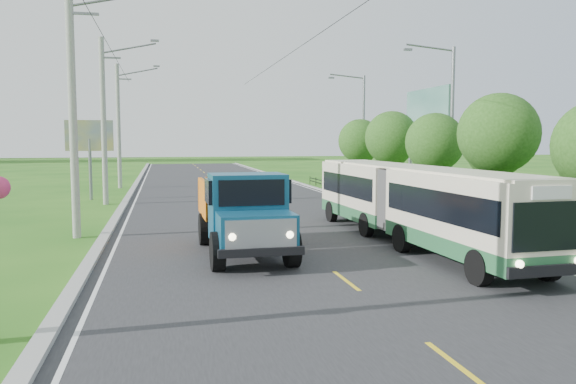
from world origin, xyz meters
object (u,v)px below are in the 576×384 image
object	(u,v)px
pole_near	(74,110)
tree_fifth	(391,141)
streetlight_mid	(449,122)
billboard_left	(89,141)
streetlight_far	(362,128)
planter_near	(498,228)
tree_back	(360,143)
planter_mid	(413,206)
pole_far	(119,125)
dump_truck	(243,208)
billboard_right	(427,118)
planter_far	(363,193)
pole_mid	(104,120)
bus	(413,199)
tree_fourth	(434,146)
tree_third	(498,138)

from	to	relation	value
pole_near	tree_fifth	world-z (taller)	pole_near
streetlight_mid	billboard_left	bearing A→B (deg)	153.60
streetlight_far	planter_near	world-z (taller)	streetlight_far
tree_back	planter_mid	size ratio (longest dim) A/B	8.21
tree_back	streetlight_far	world-z (taller)	streetlight_far
pole_far	dump_truck	size ratio (longest dim) A/B	1.48
billboard_left	billboard_right	size ratio (longest dim) A/B	0.71
planter_near	billboard_right	xyz separation A→B (m)	(3.70, 14.00, 5.06)
tree_fifth	planter_near	world-z (taller)	tree_fifth
planter_near	planter_far	distance (m)	16.00
pole_mid	bus	distance (m)	20.72
pole_mid	billboard_left	world-z (taller)	pole_mid
billboard_right	pole_far	bearing A→B (deg)	147.70
streetlight_mid	billboard_left	distance (m)	22.51
streetlight_far	planter_far	size ratio (longest dim) A/B	13.54
pole_far	streetlight_far	world-z (taller)	pole_far
tree_fourth	dump_truck	world-z (taller)	tree_fourth
planter_far	billboard_right	size ratio (longest dim) A/B	0.09
pole_mid	pole_near	bearing A→B (deg)	-90.00
streetlight_far	billboard_left	world-z (taller)	streetlight_far
planter_near	planter_mid	bearing A→B (deg)	90.00
streetlight_far	billboard_left	xyz separation A→B (m)	(-20.14, -4.00, -1.04)
tree_back	streetlight_mid	bearing A→B (deg)	-86.30
planter_mid	planter_far	size ratio (longest dim) A/B	1.00
tree_back	billboard_right	xyz separation A→B (m)	(2.44, -6.14, 1.69)
dump_truck	planter_near	bearing A→B (deg)	7.87
tree_fifth	billboard_left	xyz separation A→B (m)	(-19.36, 3.86, 0.01)
pole_mid	tree_back	size ratio (longest dim) A/B	1.82
billboard_left	tree_fourth	bearing A→B (deg)	-26.99
tree_back	billboard_left	xyz separation A→B (m)	(-19.36, -2.14, 0.21)
tree_third	billboard_right	distance (m)	12.18
pole_near	tree_third	distance (m)	18.17
planter_near	dump_truck	distance (m)	11.05
tree_fourth	planter_mid	bearing A→B (deg)	-173.61
pole_mid	planter_mid	bearing A→B (deg)	-22.54
pole_mid	streetlight_far	size ratio (longest dim) A/B	1.10
billboard_left	billboard_right	world-z (taller)	billboard_right
billboard_right	tree_back	bearing A→B (deg)	111.70
tree_fifth	planter_mid	distance (m)	7.21
pole_far	dump_truck	bearing A→B (deg)	-78.15
dump_truck	pole_far	bearing A→B (deg)	100.99
tree_third	planter_mid	xyz separation A→B (m)	(-1.26, 5.86, -3.70)
pole_near	tree_fourth	size ratio (longest dim) A/B	1.85
dump_truck	streetlight_far	bearing A→B (deg)	60.56
tree_third	pole_mid	bearing A→B (deg)	144.64
streetlight_mid	streetlight_far	size ratio (longest dim) A/B	1.00
tree_third	bus	xyz separation A→B (m)	(-5.64, -3.33, -2.27)
tree_fifth	bus	bearing A→B (deg)	-110.20
pole_far	tree_fifth	distance (m)	22.25
billboard_left	bus	distance (m)	23.69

